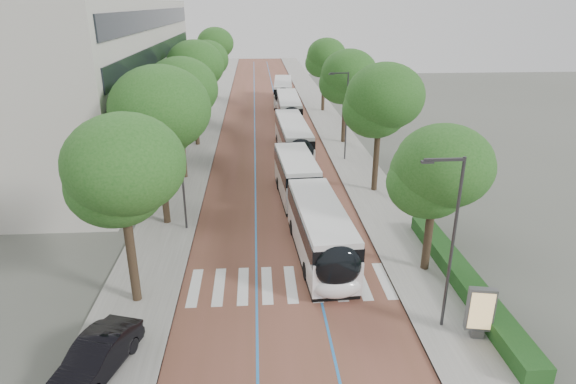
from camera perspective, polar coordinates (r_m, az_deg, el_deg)
name	(u,v)px	position (r m, az deg, el deg)	size (l,w,h in m)	color
ground	(288,295)	(24.88, 0.03, -12.13)	(160.00, 160.00, 0.00)	#51544C
road	(267,118)	(62.22, -2.50, 8.73)	(11.00, 140.00, 0.02)	brown
sidewalk_left	(208,119)	(62.49, -9.46, 8.57)	(4.00, 140.00, 0.12)	gray
sidewalk_right	(325,117)	(62.83, 4.44, 8.86)	(4.00, 140.00, 0.12)	gray
kerb_left	(223,118)	(62.34, -7.71, 8.63)	(0.20, 140.00, 0.14)	gray
kerb_right	(311,117)	(62.59, 2.70, 8.85)	(0.20, 140.00, 0.14)	gray
zebra_crossing	(291,284)	(25.72, 0.33, -10.83)	(10.55, 3.60, 0.01)	silver
lane_line_left	(255,118)	(62.20, -3.99, 8.71)	(0.12, 126.00, 0.01)	#2570BB
lane_line_right	(280,118)	(62.28, -1.01, 8.78)	(0.12, 126.00, 0.01)	#2570BB
office_building	(68,78)	(52.35, -24.60, 12.21)	(18.11, 40.00, 14.00)	#B4B1A7
hedge	(465,280)	(26.71, 20.21, -9.74)	(1.20, 14.00, 0.80)	#174217
streetlight_near	(450,232)	(21.38, 18.67, -4.51)	(1.82, 0.20, 8.00)	#333335
streetlight_far	(345,109)	(44.33, 6.75, 9.72)	(1.82, 0.20, 8.00)	#333335
lamp_post_left	(182,170)	(30.61, -12.48, 2.60)	(0.14, 0.14, 8.00)	#333335
trees_left	(188,82)	(45.40, -11.82, 12.62)	(6.17, 60.40, 9.93)	black
trees_right	(358,90)	(44.28, 8.24, 11.83)	(5.72, 47.06, 9.29)	black
lead_bus	(309,206)	(30.95, 2.48, -1.62)	(3.61, 18.51, 3.20)	black
bus_queued_0	(293,139)	(46.19, 0.64, 6.27)	(2.95, 12.48, 3.20)	white
bus_queued_1	(289,110)	(59.15, 0.10, 9.68)	(2.68, 12.43, 3.20)	white
bus_queued_2	(283,92)	(71.66, -0.59, 11.78)	(3.25, 12.52, 3.20)	white
ad_panel	(480,312)	(22.90, 21.81, -13.03)	(1.20, 0.54, 2.42)	#59595B
parked_car	(96,357)	(21.24, -21.76, -17.75)	(1.60, 4.60, 1.52)	black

